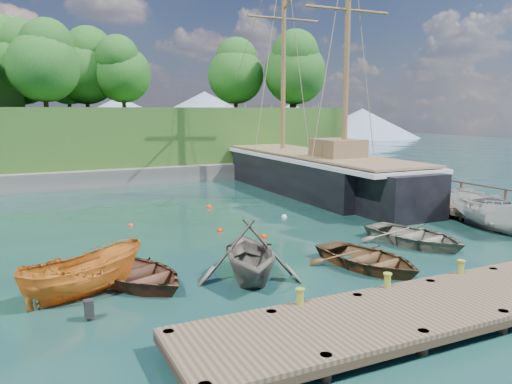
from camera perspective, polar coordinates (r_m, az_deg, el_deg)
ground at (r=20.26m, az=7.52°, el=-7.41°), size 160.00×160.00×0.00m
dock_near at (r=16.83m, az=25.86°, el=-10.30°), size 20.00×3.20×1.10m
dock_east at (r=32.53m, az=17.94°, el=-0.60°), size 3.20×24.00×1.10m
bollard_0 at (r=14.21m, az=5.01°, el=-14.88°), size 0.26×0.26×0.45m
bollard_1 at (r=15.83m, az=14.66°, el=-12.54°), size 0.26×0.26×0.45m
bollard_2 at (r=17.81m, az=22.21°, el=-10.44°), size 0.26×0.26×0.45m
rowboat_0 at (r=17.68m, az=-13.56°, el=-10.14°), size 4.79×5.51×0.95m
rowboat_1 at (r=17.60m, az=-0.77°, el=-9.96°), size 4.73×5.11×2.22m
rowboat_2 at (r=19.29m, az=12.66°, el=-8.44°), size 4.00×5.01×0.93m
rowboat_3 at (r=23.03m, az=17.65°, el=-5.72°), size 4.26×5.31×0.98m
motorboat_orange at (r=17.02m, az=-18.99°, el=-11.17°), size 4.45×2.95×1.61m
cabin_boat_white at (r=27.08m, az=25.25°, el=-3.95°), size 2.87×5.64×2.08m
schooner at (r=35.97m, az=6.17°, el=1.95°), size 5.56×28.95×21.50m
mooring_buoy_0 at (r=21.52m, az=-15.47°, el=-6.67°), size 0.34×0.34×0.34m
mooring_buoy_1 at (r=24.28m, az=-4.14°, el=-4.52°), size 0.28×0.28×0.28m
mooring_buoy_2 at (r=23.09m, az=0.88°, el=-5.23°), size 0.32×0.32×0.32m
mooring_buoy_3 at (r=27.37m, az=3.25°, el=-2.91°), size 0.31×0.31×0.31m
mooring_buoy_4 at (r=26.02m, az=-14.09°, el=-3.83°), size 0.29×0.29×0.29m
mooring_buoy_5 at (r=30.08m, az=-5.37°, el=-1.81°), size 0.35×0.35×0.35m
distant_ridge at (r=87.54m, az=-15.71°, el=8.10°), size 117.00×40.00×10.00m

